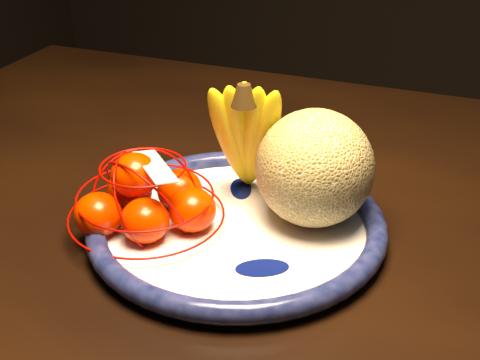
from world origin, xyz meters
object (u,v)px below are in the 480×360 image
at_px(cantaloupe, 315,168).
at_px(mandarin_bag, 147,200).
at_px(banana_bunch, 246,132).
at_px(fruit_bowl, 237,225).
at_px(dining_table, 336,259).

height_order(cantaloupe, mandarin_bag, cantaloupe).
bearing_deg(banana_bunch, mandarin_bag, -144.46).
distance_m(fruit_bowl, cantaloupe, 0.11).
distance_m(dining_table, banana_bunch, 0.22).
bearing_deg(dining_table, fruit_bowl, -133.12).
xyz_separation_m(dining_table, cantaloupe, (-0.02, -0.06, 0.16)).
bearing_deg(cantaloupe, mandarin_bag, -154.46).
height_order(cantaloupe, banana_bunch, banana_bunch).
xyz_separation_m(fruit_bowl, banana_bunch, (-0.02, 0.07, 0.09)).
relative_size(dining_table, cantaloupe, 11.12).
bearing_deg(fruit_bowl, dining_table, 48.57).
bearing_deg(banana_bunch, dining_table, 2.65).
bearing_deg(mandarin_bag, fruit_bowl, 19.96).
height_order(banana_bunch, mandarin_bag, banana_bunch).
relative_size(fruit_bowl, cantaloupe, 2.55).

